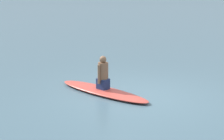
{
  "coord_description": "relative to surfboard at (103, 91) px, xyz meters",
  "views": [
    {
      "loc": [
        8.59,
        3.86,
        3.13
      ],
      "look_at": [
        -0.13,
        -0.82,
        0.6
      ],
      "focal_mm": 60.21,
      "sensor_mm": 36.0,
      "label": 1
    }
  ],
  "objects": [
    {
      "name": "surfboard",
      "position": [
        0.0,
        0.0,
        0.0
      ],
      "size": [
        1.3,
        3.07,
        0.13
      ],
      "primitive_type": "ellipsoid",
      "rotation": [
        0.0,
        0.0,
        1.36
      ],
      "color": "#D84C3F",
      "rests_on": "ground"
    },
    {
      "name": "ground_plane",
      "position": [
        -0.17,
        0.93,
        -0.06
      ],
      "size": [
        400.0,
        400.0,
        0.0
      ],
      "primitive_type": "plane",
      "color": "slate"
    },
    {
      "name": "person_paddler",
      "position": [
        0.0,
        -0.0,
        0.47
      ],
      "size": [
        0.4,
        0.34,
        0.9
      ],
      "rotation": [
        0.0,
        0.0,
        1.36
      ],
      "color": "navy",
      "rests_on": "surfboard"
    }
  ]
}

